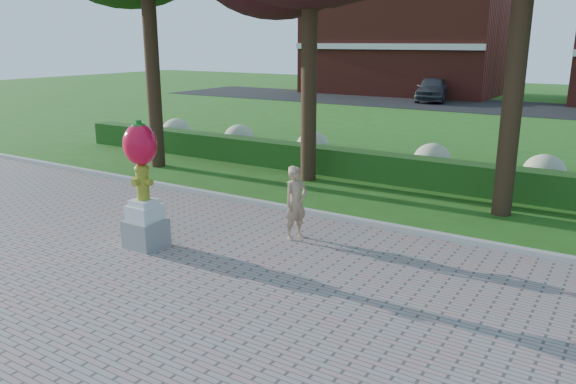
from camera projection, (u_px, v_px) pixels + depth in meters
The scene contains 10 objects.
ground at pixel (238, 259), 10.38m from camera, with size 100.00×100.00×0.00m, color #2B5816.
walkway at pixel (46, 358), 7.11m from camera, with size 40.00×14.00×0.04m, color gray.
curb at pixel (317, 214), 12.81m from camera, with size 40.00×0.18×0.15m, color #ADADA5.
lawn_hedge at pixel (386, 168), 15.99m from camera, with size 24.00×0.70×0.80m, color #124114.
hydrangea_row at pixel (418, 159), 16.47m from camera, with size 20.10×1.10×0.99m.
street at pixel (524, 108), 33.23m from camera, with size 50.00×8.00×0.02m, color black.
building_left at pixel (404, 46), 42.37m from camera, with size 14.00×8.00×7.00m, color maroon.
hydrant_sculpture at pixel (142, 181), 10.58m from camera, with size 0.72×0.67×2.46m.
woman at pixel (296, 203), 11.15m from camera, with size 0.55×0.36×1.50m, color tan.
parked_car at pixel (433, 89), 37.01m from camera, with size 1.88×4.68×1.60m, color #424449.
Camera 1 is at (5.97, -7.70, 3.91)m, focal length 35.00 mm.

